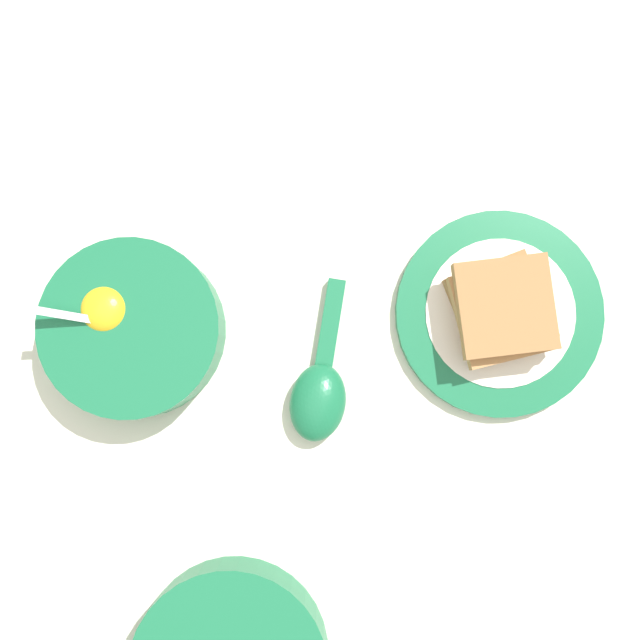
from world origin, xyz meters
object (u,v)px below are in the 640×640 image
toast_sandwich (503,309)px  toast_plate (499,314)px  soup_spoon (320,391)px  egg_bowl (135,327)px

toast_sandwich → toast_plate: bearing=-164.3°
toast_plate → soup_spoon: soup_spoon is taller
toast_plate → toast_sandwich: 0.03m
egg_bowl → toast_sandwich: 0.33m
toast_plate → soup_spoon: bearing=61.0°
toast_plate → soup_spoon: size_ratio=1.30×
egg_bowl → toast_sandwich: (-0.25, -0.22, 0.01)m
egg_bowl → toast_plate: bearing=-139.8°
soup_spoon → toast_plate: bearing=-119.0°
egg_bowl → soup_spoon: egg_bowl is taller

